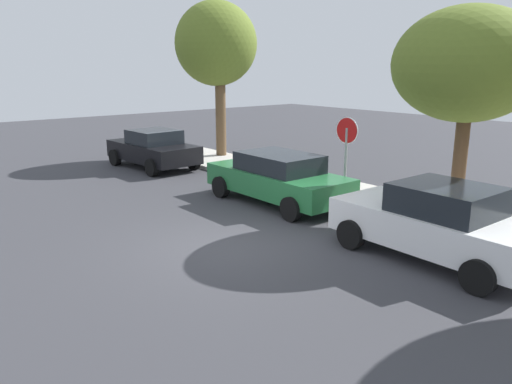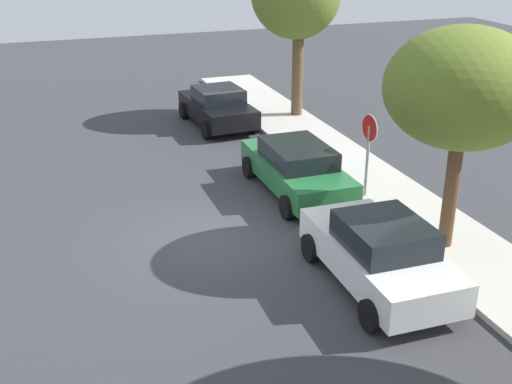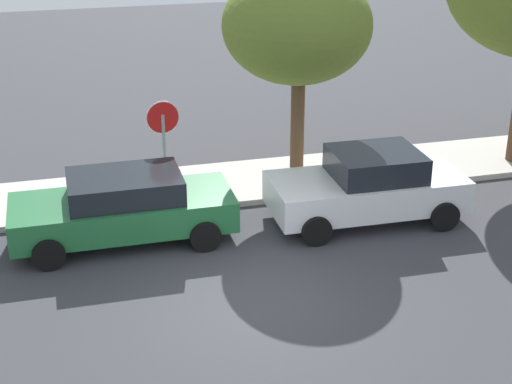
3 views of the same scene
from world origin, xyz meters
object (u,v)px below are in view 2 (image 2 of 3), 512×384
parked_car_green (297,168)px  street_tree_far (462,89)px  stop_sign (369,142)px  parked_car_black (218,107)px  parked_car_white (379,253)px

parked_car_green → street_tree_far: (4.27, 1.95, 3.08)m
stop_sign → parked_car_black: size_ratio=0.59×
parked_car_green → street_tree_far: size_ratio=0.87×
parked_car_white → parked_car_black: size_ratio=1.02×
stop_sign → parked_car_black: 8.26m
parked_car_black → street_tree_far: size_ratio=0.80×
parked_car_white → street_tree_far: bearing=112.9°
street_tree_far → parked_car_black: bearing=-168.7°
stop_sign → parked_car_white: stop_sign is taller
parked_car_green → stop_sign: bearing=55.1°
parked_car_green → parked_car_white: bearing=-3.7°
parked_car_white → parked_car_black: parked_car_white is taller
parked_car_black → parked_car_white: bearing=-0.2°
parked_car_green → street_tree_far: street_tree_far is taller
stop_sign → parked_car_white: bearing=-25.1°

